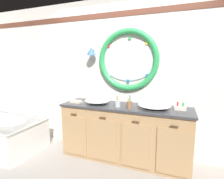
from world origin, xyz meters
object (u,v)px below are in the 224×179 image
object	(u,v)px
sink_basin_left	(97,101)
toothbrush_holder_left	(117,103)
folded_hand_towel	(76,102)
toiletry_basket	(180,108)
toothbrush_holder_right	(129,105)
soap_dispenser	(131,99)
sink_basin_right	(154,105)

from	to	relation	value
sink_basin_left	toothbrush_holder_left	size ratio (longest dim) A/B	1.86
folded_hand_towel	toiletry_basket	distance (m)	1.64
sink_basin_left	toothbrush_holder_right	world-z (taller)	toothbrush_holder_right
soap_dispenser	folded_hand_towel	bearing A→B (deg)	-162.90
sink_basin_right	soap_dispenser	world-z (taller)	soap_dispenser
sink_basin_left	folded_hand_towel	world-z (taller)	sink_basin_left
folded_hand_towel	toiletry_basket	size ratio (longest dim) A/B	1.15
soap_dispenser	sink_basin_left	bearing A→B (deg)	-157.58
toiletry_basket	folded_hand_towel	bearing A→B (deg)	-175.08
toothbrush_holder_right	folded_hand_towel	xyz separation A→B (m)	(-0.94, 0.04, -0.04)
toothbrush_holder_left	toiletry_basket	bearing A→B (deg)	9.96
toothbrush_holder_left	toothbrush_holder_right	bearing A→B (deg)	-7.86
toiletry_basket	sink_basin_right	bearing A→B (deg)	-167.23
toothbrush_holder_left	sink_basin_right	bearing A→B (deg)	8.09
soap_dispenser	toiletry_basket	bearing A→B (deg)	-9.61
toothbrush_holder_left	folded_hand_towel	xyz separation A→B (m)	(-0.74, 0.02, -0.04)
toothbrush_holder_left	toothbrush_holder_right	xyz separation A→B (m)	(0.20, -0.03, 0.00)
sink_basin_left	folded_hand_towel	size ratio (longest dim) A/B	2.21
sink_basin_left	folded_hand_towel	xyz separation A→B (m)	(-0.37, -0.06, -0.03)
sink_basin_left	toothbrush_holder_right	bearing A→B (deg)	-10.31
sink_basin_left	toiletry_basket	xyz separation A→B (m)	(1.26, 0.08, -0.02)
sink_basin_left	sink_basin_right	xyz separation A→B (m)	(0.91, 0.00, 0.00)
sink_basin_right	folded_hand_towel	bearing A→B (deg)	-177.29
toothbrush_holder_right	toiletry_basket	bearing A→B (deg)	14.77
folded_hand_towel	toiletry_basket	xyz separation A→B (m)	(1.63, 0.14, 0.01)
toothbrush_holder_left	folded_hand_towel	distance (m)	0.74
sink_basin_right	sink_basin_left	bearing A→B (deg)	-180.00
sink_basin_right	folded_hand_towel	xyz separation A→B (m)	(-1.28, -0.06, -0.04)
sink_basin_right	toothbrush_holder_right	size ratio (longest dim) A/B	2.08
soap_dispenser	toiletry_basket	xyz separation A→B (m)	(0.76, -0.13, -0.04)
toothbrush_holder_left	soap_dispenser	xyz separation A→B (m)	(0.13, 0.28, 0.01)
toothbrush_holder_right	folded_hand_towel	size ratio (longest dim) A/B	1.22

